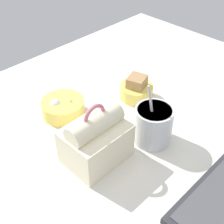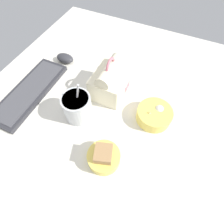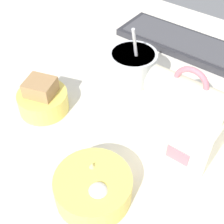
{
  "view_description": "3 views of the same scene",
  "coord_description": "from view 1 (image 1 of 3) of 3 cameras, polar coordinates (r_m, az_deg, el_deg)",
  "views": [
    {
      "loc": [
        53.92,
        46.4,
        64.28
      ],
      "look_at": [
        3.64,
        -3.46,
        7.0
      ],
      "focal_mm": 50.0,
      "sensor_mm": 36.0,
      "label": 1
    },
    {
      "loc": [
        -27.6,
        -17.84,
        61.23
      ],
      "look_at": [
        3.64,
        -3.46,
        7.0
      ],
      "focal_mm": 28.0,
      "sensor_mm": 36.0,
      "label": 2
    },
    {
      "loc": [
        30.33,
        -38.7,
        51.16
      ],
      "look_at": [
        3.64,
        -3.46,
        7.0
      ],
      "focal_mm": 50.0,
      "sensor_mm": 36.0,
      "label": 3
    }
  ],
  "objects": [
    {
      "name": "bento_bowl_sandwich",
      "position": [
        1.04,
        4.47,
        4.07
      ],
      "size": [
        10.95,
        10.95,
        7.93
      ],
      "color": "#EFD65B",
      "rests_on": "desk_surface"
    },
    {
      "name": "desk_surface",
      "position": [
        0.95,
        3.03,
        -2.75
      ],
      "size": [
        140.0,
        110.0,
        2.0
      ],
      "color": "silver",
      "rests_on": "ground"
    },
    {
      "name": "bento_bowl_snacks",
      "position": [
        0.98,
        -8.88,
        0.87
      ],
      "size": [
        13.32,
        13.32,
        6.0
      ],
      "color": "#EFD65B",
      "rests_on": "desk_surface"
    },
    {
      "name": "lunch_bag",
      "position": [
        0.8,
        -3.03,
        -5.1
      ],
      "size": [
        16.2,
        12.83,
        17.75
      ],
      "color": "#EFE5C1",
      "rests_on": "desk_surface"
    },
    {
      "name": "soup_cup",
      "position": [
        0.87,
        7.49,
        -2.28
      ],
      "size": [
        10.67,
        10.67,
        17.96
      ],
      "color": "silver",
      "rests_on": "desk_surface"
    }
  ]
}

